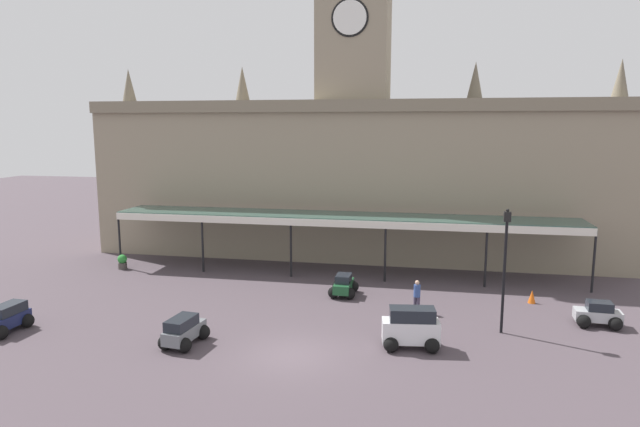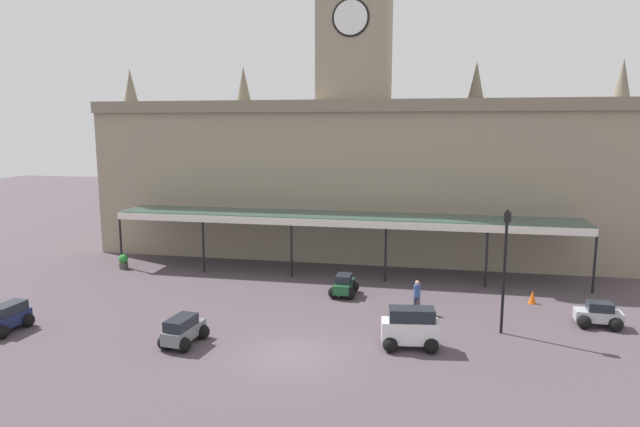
{
  "view_description": "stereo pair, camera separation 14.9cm",
  "coord_description": "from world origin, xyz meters",
  "px_view_note": "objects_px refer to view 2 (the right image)",
  "views": [
    {
      "loc": [
        5.22,
        -20.78,
        9.36
      ],
      "look_at": [
        0.0,
        6.06,
        4.97
      ],
      "focal_mm": 30.83,
      "sensor_mm": 36.0,
      "label": 1
    },
    {
      "loc": [
        5.37,
        -20.75,
        9.36
      ],
      "look_at": [
        0.0,
        6.06,
        4.97
      ],
      "focal_mm": 30.83,
      "sensor_mm": 36.0,
      "label": 2
    }
  ],
  "objects_px": {
    "traffic_cone": "(532,297)",
    "planter_by_canopy": "(123,261)",
    "car_silver_sedan": "(598,316)",
    "car_white_van": "(410,330)",
    "car_green_sedan": "(344,286)",
    "car_grey_estate": "(183,332)",
    "car_navy_estate": "(7,320)",
    "victorian_lamppost": "(505,258)",
    "pedestrian_near_entrance": "(417,295)"
  },
  "relations": [
    {
      "from": "car_green_sedan",
      "to": "car_navy_estate",
      "type": "xyz_separation_m",
      "value": [
        -14.32,
        -8.43,
        0.06
      ]
    },
    {
      "from": "car_silver_sedan",
      "to": "traffic_cone",
      "type": "xyz_separation_m",
      "value": [
        -2.41,
        2.98,
        -0.15
      ]
    },
    {
      "from": "car_silver_sedan",
      "to": "car_navy_estate",
      "type": "xyz_separation_m",
      "value": [
        -26.8,
        -6.0,
        0.06
      ]
    },
    {
      "from": "car_green_sedan",
      "to": "traffic_cone",
      "type": "xyz_separation_m",
      "value": [
        10.06,
        0.55,
        -0.15
      ]
    },
    {
      "from": "car_grey_estate",
      "to": "planter_by_canopy",
      "type": "relative_size",
      "value": 2.44
    },
    {
      "from": "car_white_van",
      "to": "car_navy_estate",
      "type": "relative_size",
      "value": 1.09
    },
    {
      "from": "car_silver_sedan",
      "to": "car_green_sedan",
      "type": "bearing_deg",
      "value": 168.98
    },
    {
      "from": "car_grey_estate",
      "to": "planter_by_canopy",
      "type": "distance_m",
      "value": 14.58
    },
    {
      "from": "car_navy_estate",
      "to": "pedestrian_near_entrance",
      "type": "distance_m",
      "value": 19.43
    },
    {
      "from": "car_green_sedan",
      "to": "car_white_van",
      "type": "xyz_separation_m",
      "value": [
        3.9,
        -6.74,
        0.3
      ]
    },
    {
      "from": "car_green_sedan",
      "to": "traffic_cone",
      "type": "bearing_deg",
      "value": 3.14
    },
    {
      "from": "car_grey_estate",
      "to": "traffic_cone",
      "type": "relative_size",
      "value": 3.3
    },
    {
      "from": "car_white_van",
      "to": "pedestrian_near_entrance",
      "type": "bearing_deg",
      "value": 88.04
    },
    {
      "from": "pedestrian_near_entrance",
      "to": "planter_by_canopy",
      "type": "bearing_deg",
      "value": 165.54
    },
    {
      "from": "car_silver_sedan",
      "to": "victorian_lamppost",
      "type": "height_order",
      "value": "victorian_lamppost"
    },
    {
      "from": "car_silver_sedan",
      "to": "traffic_cone",
      "type": "bearing_deg",
      "value": 129.0
    },
    {
      "from": "car_navy_estate",
      "to": "pedestrian_near_entrance",
      "type": "relative_size",
      "value": 1.37
    },
    {
      "from": "pedestrian_near_entrance",
      "to": "victorian_lamppost",
      "type": "xyz_separation_m",
      "value": [
        3.85,
        -2.08,
        2.59
      ]
    },
    {
      "from": "car_white_van",
      "to": "traffic_cone",
      "type": "xyz_separation_m",
      "value": [
        6.16,
        7.29,
        -0.45
      ]
    },
    {
      "from": "traffic_cone",
      "to": "victorian_lamppost",
      "type": "bearing_deg",
      "value": -114.36
    },
    {
      "from": "car_green_sedan",
      "to": "planter_by_canopy",
      "type": "distance_m",
      "value": 15.44
    },
    {
      "from": "car_grey_estate",
      "to": "victorian_lamppost",
      "type": "height_order",
      "value": "victorian_lamppost"
    },
    {
      "from": "traffic_cone",
      "to": "car_white_van",
      "type": "bearing_deg",
      "value": -130.2
    },
    {
      "from": "pedestrian_near_entrance",
      "to": "planter_by_canopy",
      "type": "xyz_separation_m",
      "value": [
        -19.23,
        4.96,
        -0.42
      ]
    },
    {
      "from": "car_navy_estate",
      "to": "victorian_lamppost",
      "type": "xyz_separation_m",
      "value": [
        22.23,
        4.23,
        2.94
      ]
    },
    {
      "from": "car_silver_sedan",
      "to": "car_green_sedan",
      "type": "height_order",
      "value": "same"
    },
    {
      "from": "car_green_sedan",
      "to": "traffic_cone",
      "type": "distance_m",
      "value": 10.08
    },
    {
      "from": "car_grey_estate",
      "to": "planter_by_canopy",
      "type": "bearing_deg",
      "value": 130.48
    },
    {
      "from": "traffic_cone",
      "to": "planter_by_canopy",
      "type": "height_order",
      "value": "planter_by_canopy"
    },
    {
      "from": "pedestrian_near_entrance",
      "to": "victorian_lamppost",
      "type": "relative_size",
      "value": 0.29
    },
    {
      "from": "car_green_sedan",
      "to": "victorian_lamppost",
      "type": "height_order",
      "value": "victorian_lamppost"
    },
    {
      "from": "car_navy_estate",
      "to": "planter_by_canopy",
      "type": "distance_m",
      "value": 11.3
    },
    {
      "from": "car_silver_sedan",
      "to": "car_white_van",
      "type": "height_order",
      "value": "car_white_van"
    },
    {
      "from": "car_grey_estate",
      "to": "car_green_sedan",
      "type": "height_order",
      "value": "car_grey_estate"
    },
    {
      "from": "pedestrian_near_entrance",
      "to": "planter_by_canopy",
      "type": "distance_m",
      "value": 19.86
    },
    {
      "from": "car_grey_estate",
      "to": "car_navy_estate",
      "type": "bearing_deg",
      "value": -178.81
    },
    {
      "from": "car_white_van",
      "to": "traffic_cone",
      "type": "height_order",
      "value": "car_white_van"
    },
    {
      "from": "planter_by_canopy",
      "to": "car_green_sedan",
      "type": "bearing_deg",
      "value": -10.6
    },
    {
      "from": "car_silver_sedan",
      "to": "victorian_lamppost",
      "type": "xyz_separation_m",
      "value": [
        -4.57,
        -1.77,
        3.0
      ]
    },
    {
      "from": "car_white_van",
      "to": "car_navy_estate",
      "type": "distance_m",
      "value": 18.3
    },
    {
      "from": "pedestrian_near_entrance",
      "to": "traffic_cone",
      "type": "distance_m",
      "value": 6.6
    },
    {
      "from": "car_grey_estate",
      "to": "car_navy_estate",
      "type": "height_order",
      "value": "same"
    },
    {
      "from": "car_silver_sedan",
      "to": "car_navy_estate",
      "type": "height_order",
      "value": "car_navy_estate"
    },
    {
      "from": "car_grey_estate",
      "to": "car_silver_sedan",
      "type": "height_order",
      "value": "car_grey_estate"
    },
    {
      "from": "car_white_van",
      "to": "traffic_cone",
      "type": "bearing_deg",
      "value": 49.8
    },
    {
      "from": "car_navy_estate",
      "to": "victorian_lamppost",
      "type": "distance_m",
      "value": 22.82
    },
    {
      "from": "victorian_lamppost",
      "to": "planter_by_canopy",
      "type": "xyz_separation_m",
      "value": [
        -23.08,
        7.04,
        -3.01
      ]
    },
    {
      "from": "car_silver_sedan",
      "to": "pedestrian_near_entrance",
      "type": "distance_m",
      "value": 8.43
    },
    {
      "from": "car_navy_estate",
      "to": "victorian_lamppost",
      "type": "relative_size",
      "value": 0.4
    },
    {
      "from": "car_green_sedan",
      "to": "car_navy_estate",
      "type": "distance_m",
      "value": 16.62
    }
  ]
}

